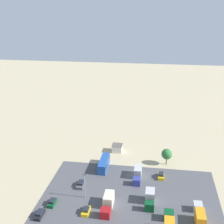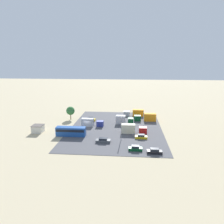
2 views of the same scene
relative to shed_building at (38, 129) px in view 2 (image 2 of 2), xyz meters
The scene contains 16 objects.
ground_plane 18.36m from the shed_building, 114.62° to the left, with size 400.00×400.00×0.00m, color tan.
parking_lot_surface 29.30m from the shed_building, 105.11° to the left, with size 50.73×35.19×0.08m.
shed_building is the anchor object (origin of this frame).
bus 13.47m from the shed_building, 78.14° to the left, with size 2.61×10.34×3.21m.
parked_car_0 23.36m from the shed_building, 134.76° to the left, with size 1.90×4.11×1.58m.
parked_car_1 43.59m from the shed_building, 69.85° to the left, with size 1.80×4.33×1.48m.
parked_car_2 37.74m from the shed_building, 85.01° to the left, with size 1.81×4.10×1.44m.
parked_car_3 26.37m from the shed_building, 72.73° to the left, with size 1.98×4.73×1.47m.
parked_car_4 37.94m from the shed_building, 69.30° to the left, with size 1.71×4.05×1.51m.
parked_truck_0 44.50m from the shed_building, 126.30° to the left, with size 2.36×9.30×3.10m.
parked_truck_1 44.78m from the shed_building, 114.43° to the left, with size 2.50×9.29×3.28m.
parked_truck_2 34.68m from the shed_building, 93.53° to the left, with size 2.55×9.25×3.25m.
parked_truck_3 20.28m from the shed_building, 116.30° to the left, with size 2.31×8.80×3.12m.
parked_truck_4 33.77m from the shed_building, 113.36° to the left, with size 2.56×7.21×3.47m.
tree_near_shed 19.79m from the shed_building, 158.21° to the left, with size 3.72×3.72×5.79m.
light_pole_lot_centre 31.43m from the shed_building, 80.51° to the left, with size 0.90×0.28×7.59m.
Camera 2 is at (81.32, 17.19, 26.61)m, focal length 35.00 mm.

